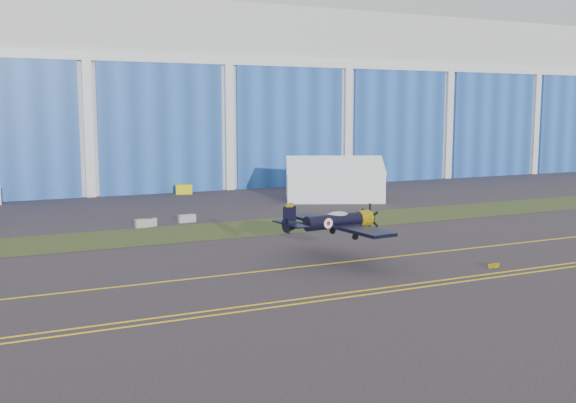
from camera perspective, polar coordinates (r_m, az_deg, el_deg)
name	(u,v)px	position (r m, az deg, el deg)	size (l,w,h in m)	color
ground	(188,264)	(56.95, -8.43, -5.25)	(260.00, 260.00, 0.00)	#332D33
grass_median	(148,236)	(70.21, -11.77, -2.87)	(260.00, 10.00, 0.02)	#475128
hangar	(67,98)	(126.02, -18.23, 8.31)	(220.00, 45.70, 30.00)	silver
taxiway_centreline	(208,277)	(52.31, -6.82, -6.36)	(200.00, 0.20, 0.02)	yellow
edge_line_near	(255,310)	(43.71, -2.81, -9.13)	(80.00, 0.20, 0.02)	yellow
edge_line_far	(249,306)	(44.60, -3.30, -8.79)	(80.00, 0.20, 0.02)	yellow
guard_board_right	(493,266)	(57.39, 17.00, -5.22)	(1.20, 0.15, 0.35)	yellow
warbird	(334,221)	(56.92, 3.88, -1.68)	(11.50, 13.40, 3.68)	black
tent	(334,178)	(97.13, 3.89, 2.03)	(16.60, 14.76, 6.37)	white
tug	(184,189)	(105.05, -8.80, 1.03)	(2.48, 1.55, 1.45)	yellow
barrier_a	(144,223)	(75.58, -12.07, -1.81)	(2.00, 0.60, 0.90)	#999B8A
barrier_b	(148,222)	(75.99, -11.81, -1.75)	(2.00, 0.60, 0.90)	gray
barrier_c	(187,218)	(77.99, -8.55, -1.43)	(2.00, 0.60, 0.90)	#92969A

